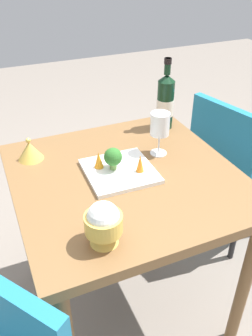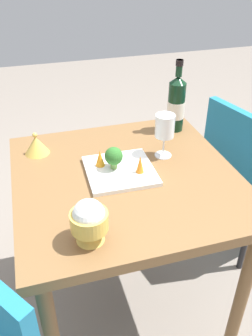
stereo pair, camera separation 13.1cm
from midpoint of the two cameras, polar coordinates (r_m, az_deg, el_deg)
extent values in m
plane|color=gray|center=(1.86, 2.15, -20.79)|extent=(8.00, 8.00, 0.00)
cube|color=brown|center=(1.34, 2.80, -1.88)|extent=(0.82, 0.82, 0.04)
cylinder|color=brown|center=(1.94, 9.04, -3.57)|extent=(0.05, 0.05, 0.72)
cylinder|color=brown|center=(1.80, -12.05, -7.36)|extent=(0.05, 0.05, 0.72)
cylinder|color=brown|center=(1.52, 20.49, -18.93)|extent=(0.05, 0.05, 0.72)
cube|color=teal|center=(1.79, 19.11, 2.63)|extent=(0.13, 0.40, 0.40)
cylinder|color=black|center=(2.34, 20.10, -2.54)|extent=(0.03, 0.03, 0.43)
cylinder|color=black|center=(2.13, 13.91, -5.32)|extent=(0.03, 0.03, 0.43)
cylinder|color=black|center=(1.97, 20.55, -10.54)|extent=(0.03, 0.03, 0.43)
cylinder|color=black|center=(1.62, 10.34, 9.53)|extent=(0.07, 0.07, 0.22)
cone|color=black|center=(1.58, 10.79, 13.65)|extent=(0.07, 0.07, 0.03)
cylinder|color=black|center=(1.56, 10.99, 15.38)|extent=(0.03, 0.03, 0.07)
cylinder|color=black|center=(1.55, 11.08, 16.18)|extent=(0.03, 0.03, 0.02)
cylinder|color=silver|center=(1.63, 10.30, 9.18)|extent=(0.08, 0.08, 0.08)
cylinder|color=white|center=(1.45, 8.51, 1.97)|extent=(0.07, 0.07, 0.00)
cylinder|color=white|center=(1.43, 8.65, 3.49)|extent=(0.01, 0.01, 0.08)
cylinder|color=white|center=(1.39, 8.95, 6.62)|extent=(0.08, 0.08, 0.09)
cone|color=gold|center=(1.05, -2.16, -10.64)|extent=(0.08, 0.08, 0.04)
cylinder|color=gold|center=(1.01, -2.22, -8.61)|extent=(0.11, 0.11, 0.05)
sphere|color=white|center=(1.00, -2.25, -7.65)|extent=(0.09, 0.09, 0.09)
cone|color=gold|center=(1.47, -11.71, 3.56)|extent=(0.10, 0.10, 0.07)
sphere|color=gold|center=(1.45, -11.91, 5.12)|extent=(0.02, 0.02, 0.02)
cube|color=white|center=(1.33, 1.85, -0.54)|extent=(0.26, 0.26, 0.02)
cylinder|color=#729E4C|center=(1.33, 0.87, 0.44)|extent=(0.03, 0.03, 0.03)
sphere|color=#2D6B28|center=(1.31, 0.88, 1.84)|extent=(0.07, 0.07, 0.07)
cone|color=orange|center=(1.30, 5.16, 0.52)|extent=(0.03, 0.03, 0.07)
cone|color=orange|center=(1.33, -1.39, 1.50)|extent=(0.04, 0.04, 0.06)
camera|label=1|loc=(0.07, -87.14, 1.89)|focal=38.09mm
camera|label=2|loc=(0.07, 92.86, -1.89)|focal=38.09mm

